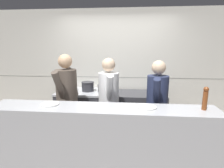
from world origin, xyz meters
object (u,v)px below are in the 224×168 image
chef_sous (109,102)px  braising_pot (104,88)px  stock_pot (68,87)px  oven_range (87,112)px  pepper_mill (205,98)px  chef_line (157,106)px  plated_dish_main (50,104)px  sauce_pot (88,86)px  chef_head_cook (67,100)px  plated_dish_appetiser (146,107)px

chef_sous → braising_pot: bearing=94.4°
stock_pot → chef_sous: 1.13m
stock_pot → braising_pot: size_ratio=1.31×
braising_pot → chef_sous: bearing=-75.0°
oven_range → pepper_mill: size_ratio=4.00×
oven_range → pepper_mill: 2.34m
chef_line → stock_pot: bearing=168.3°
oven_range → plated_dish_main: plated_dish_main is taller
braising_pot → pepper_mill: pepper_mill is taller
sauce_pot → chef_line: size_ratio=0.16×
oven_range → braising_pot: braising_pot is taller
stock_pot → chef_line: bearing=-23.6°
plated_dish_main → chef_head_cook: size_ratio=0.14×
oven_range → plated_dish_appetiser: size_ratio=4.65×
plated_dish_appetiser → sauce_pot: bearing=129.6°
oven_range → chef_line: (1.31, -0.76, 0.44)m
pepper_mill → chef_head_cook: size_ratio=0.17×
oven_range → stock_pot: 0.66m
plated_dish_main → sauce_pot: bearing=80.3°
braising_pot → plated_dish_appetiser: bearing=-60.2°
plated_dish_main → chef_sous: bearing=40.3°
oven_range → sauce_pot: 0.56m
oven_range → plated_dish_appetiser: (1.09, -1.29, 0.60)m
braising_pot → chef_sous: size_ratio=0.15×
pepper_mill → chef_head_cook: bearing=163.5°
oven_range → stock_pot: size_ratio=3.61×
chef_line → chef_head_cook: bearing=-169.7°
braising_pot → plated_dish_appetiser: 1.47m
sauce_pot → chef_head_cook: (-0.19, -0.72, -0.07)m
sauce_pot → oven_range: bearing=170.8°
braising_pot → chef_line: bearing=-38.4°
sauce_pot → chef_sous: (0.51, -0.67, -0.11)m
braising_pot → sauce_pot: bearing=179.3°
braising_pot → chef_sous: 0.69m
pepper_mill → chef_sous: bearing=153.6°
stock_pot → chef_sous: size_ratio=0.20×
pepper_mill → stock_pot: bearing=149.6°
plated_dish_main → plated_dish_appetiser: same height
stock_pot → pepper_mill: (2.17, -1.27, 0.20)m
plated_dish_main → chef_head_cook: chef_head_cook is taller
sauce_pot → chef_head_cook: 0.75m
sauce_pot → pepper_mill: (1.76, -1.29, 0.18)m
pepper_mill → chef_line: (-0.48, 0.54, -0.30)m
chef_head_cook → stock_pot: bearing=116.8°
plated_dish_appetiser → chef_head_cook: bearing=155.6°
oven_range → stock_pot: (-0.38, -0.03, 0.54)m
plated_dish_appetiser → chef_line: size_ratio=0.16×
oven_range → plated_dish_main: size_ratio=4.77×
plated_dish_appetiser → chef_head_cook: 1.37m
stock_pot → pepper_mill: pepper_mill is taller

